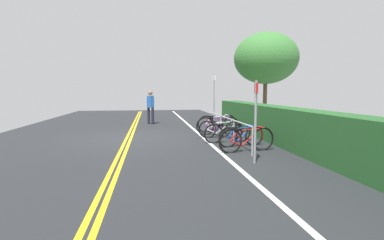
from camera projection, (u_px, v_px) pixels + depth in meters
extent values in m
cube|color=#232628|center=(129.00, 138.00, 10.93)|extent=(31.21, 10.92, 0.05)
cube|color=gold|center=(127.00, 138.00, 10.91)|extent=(28.09, 0.10, 0.00)
cube|color=gold|center=(131.00, 137.00, 10.94)|extent=(28.09, 0.10, 0.00)
cube|color=white|center=(201.00, 136.00, 11.33)|extent=(28.09, 0.12, 0.00)
cylinder|color=#9EA0A5|center=(211.00, 121.00, 12.96)|extent=(0.05, 0.05, 0.80)
cylinder|color=#9EA0A5|center=(221.00, 126.00, 11.24)|extent=(0.05, 0.05, 0.80)
cylinder|color=#9EA0A5|center=(234.00, 132.00, 9.53)|extent=(0.05, 0.05, 0.80)
cylinder|color=#9EA0A5|center=(252.00, 142.00, 7.81)|extent=(0.05, 0.05, 0.80)
cylinder|color=#9EA0A5|center=(227.00, 118.00, 10.35)|extent=(5.24, 0.04, 0.04)
torus|color=black|center=(229.00, 123.00, 12.57)|extent=(0.14, 0.76, 0.75)
torus|color=black|center=(206.00, 124.00, 12.30)|extent=(0.14, 0.76, 0.75)
cylinder|color=white|center=(220.00, 122.00, 12.46)|extent=(0.11, 0.61, 0.52)
cylinder|color=white|center=(219.00, 117.00, 12.42)|extent=(0.12, 0.72, 0.07)
cylinder|color=white|center=(213.00, 122.00, 12.37)|extent=(0.06, 0.18, 0.46)
cylinder|color=white|center=(210.00, 126.00, 12.35)|extent=(0.08, 0.39, 0.19)
cylinder|color=white|center=(209.00, 121.00, 12.31)|extent=(0.07, 0.26, 0.32)
cylinder|color=white|center=(228.00, 120.00, 12.54)|extent=(0.05, 0.14, 0.34)
cube|color=black|center=(211.00, 116.00, 12.32)|extent=(0.10, 0.21, 0.05)
cylinder|color=white|center=(227.00, 115.00, 12.51)|extent=(0.46, 0.08, 0.03)
torus|color=black|center=(231.00, 126.00, 11.72)|extent=(0.09, 0.75, 0.75)
torus|color=black|center=(205.00, 126.00, 11.61)|extent=(0.09, 0.75, 0.75)
cylinder|color=purple|center=(221.00, 124.00, 11.67)|extent=(0.06, 0.60, 0.51)
cylinder|color=purple|center=(220.00, 118.00, 11.64)|extent=(0.07, 0.72, 0.07)
cylinder|color=purple|center=(213.00, 124.00, 11.64)|extent=(0.04, 0.17, 0.46)
cylinder|color=purple|center=(210.00, 128.00, 11.64)|extent=(0.05, 0.38, 0.19)
cylinder|color=purple|center=(208.00, 123.00, 11.61)|extent=(0.05, 0.26, 0.32)
cylinder|color=purple|center=(230.00, 122.00, 11.70)|extent=(0.04, 0.14, 0.34)
cube|color=black|center=(211.00, 118.00, 11.60)|extent=(0.09, 0.20, 0.05)
cylinder|color=purple|center=(228.00, 117.00, 11.67)|extent=(0.46, 0.05, 0.03)
torus|color=black|center=(234.00, 130.00, 10.72)|extent=(0.26, 0.66, 0.68)
torus|color=black|center=(207.00, 129.00, 10.88)|extent=(0.26, 0.66, 0.68)
cylinder|color=silver|center=(224.00, 128.00, 10.77)|extent=(0.21, 0.55, 0.46)
cylinder|color=silver|center=(222.00, 122.00, 10.76)|extent=(0.25, 0.66, 0.07)
cylinder|color=silver|center=(215.00, 128.00, 10.83)|extent=(0.09, 0.17, 0.42)
cylinder|color=silver|center=(212.00, 131.00, 10.86)|extent=(0.15, 0.36, 0.17)
cylinder|color=silver|center=(210.00, 126.00, 10.85)|extent=(0.11, 0.25, 0.29)
cylinder|color=silver|center=(233.00, 126.00, 10.71)|extent=(0.08, 0.14, 0.31)
cube|color=black|center=(213.00, 122.00, 10.82)|extent=(0.14, 0.21, 0.05)
cylinder|color=silver|center=(231.00, 121.00, 10.70)|extent=(0.45, 0.17, 0.03)
torus|color=black|center=(241.00, 133.00, 10.04)|extent=(0.15, 0.69, 0.69)
torus|color=black|center=(214.00, 134.00, 9.74)|extent=(0.15, 0.69, 0.69)
cylinder|color=black|center=(231.00, 131.00, 9.92)|extent=(0.12, 0.59, 0.47)
cylinder|color=black|center=(230.00, 125.00, 9.88)|extent=(0.13, 0.71, 0.07)
cylinder|color=black|center=(222.00, 132.00, 9.82)|extent=(0.06, 0.17, 0.43)
cylinder|color=black|center=(219.00, 136.00, 9.80)|extent=(0.09, 0.38, 0.18)
cylinder|color=black|center=(217.00, 130.00, 9.76)|extent=(0.07, 0.26, 0.29)
cylinder|color=black|center=(240.00, 128.00, 10.01)|extent=(0.05, 0.14, 0.31)
cube|color=black|center=(220.00, 125.00, 9.78)|extent=(0.11, 0.21, 0.05)
cylinder|color=black|center=(239.00, 123.00, 9.97)|extent=(0.46, 0.09, 0.03)
torus|color=black|center=(254.00, 136.00, 9.37)|extent=(0.20, 0.67, 0.67)
torus|color=black|center=(228.00, 137.00, 9.04)|extent=(0.20, 0.67, 0.67)
cylinder|color=#1947B7|center=(244.00, 134.00, 9.24)|extent=(0.15, 0.54, 0.46)
cylinder|color=#1947B7|center=(243.00, 128.00, 9.20)|extent=(0.17, 0.64, 0.07)
cylinder|color=#1947B7|center=(236.00, 135.00, 9.13)|extent=(0.07, 0.16, 0.41)
cylinder|color=#1947B7|center=(233.00, 139.00, 9.10)|extent=(0.11, 0.35, 0.17)
cylinder|color=#1947B7|center=(231.00, 133.00, 9.06)|extent=(0.09, 0.24, 0.28)
cylinder|color=#1947B7|center=(253.00, 131.00, 9.34)|extent=(0.06, 0.13, 0.30)
cube|color=black|center=(234.00, 128.00, 9.08)|extent=(0.12, 0.21, 0.05)
cylinder|color=#1947B7|center=(252.00, 126.00, 9.30)|extent=(0.46, 0.12, 0.03)
torus|color=black|center=(263.00, 139.00, 8.55)|extent=(0.19, 0.73, 0.73)
torus|color=black|center=(230.00, 141.00, 8.20)|extent=(0.19, 0.73, 0.73)
cylinder|color=red|center=(251.00, 137.00, 8.41)|extent=(0.15, 0.61, 0.50)
cylinder|color=red|center=(249.00, 130.00, 8.37)|extent=(0.17, 0.73, 0.07)
cylinder|color=red|center=(240.00, 138.00, 8.29)|extent=(0.07, 0.18, 0.45)
cylinder|color=red|center=(236.00, 143.00, 8.27)|extent=(0.11, 0.39, 0.19)
cylinder|color=red|center=(234.00, 136.00, 8.23)|extent=(0.08, 0.27, 0.31)
cylinder|color=red|center=(261.00, 134.00, 8.52)|extent=(0.06, 0.15, 0.33)
cube|color=black|center=(238.00, 130.00, 8.25)|extent=(0.12, 0.21, 0.05)
cylinder|color=red|center=(260.00, 127.00, 8.48)|extent=(0.46, 0.11, 0.03)
cylinder|color=#1E1E2D|center=(149.00, 116.00, 15.45)|extent=(0.14, 0.14, 0.89)
cylinder|color=#1E1E2D|center=(153.00, 116.00, 15.28)|extent=(0.14, 0.14, 0.89)
cylinder|color=#2659A5|center=(150.00, 102.00, 15.29)|extent=(0.32, 0.32, 0.63)
sphere|color=#8C6647|center=(150.00, 93.00, 15.24)|extent=(0.24, 0.24, 0.24)
cylinder|color=#2659A5|center=(148.00, 102.00, 15.40)|extent=(0.09, 0.09, 0.55)
cylinder|color=#2659A5|center=(153.00, 102.00, 15.18)|extent=(0.09, 0.09, 0.55)
cylinder|color=gray|center=(214.00, 101.00, 13.53)|extent=(0.06, 0.06, 2.56)
cube|color=white|center=(214.00, 78.00, 13.42)|extent=(0.36, 0.08, 0.24)
cylinder|color=gray|center=(255.00, 122.00, 6.97)|extent=(0.06, 0.06, 2.02)
cube|color=red|center=(256.00, 88.00, 6.88)|extent=(0.36, 0.09, 0.24)
cube|color=#235626|center=(290.00, 127.00, 9.13)|extent=(14.24, 0.86, 1.23)
cylinder|color=brown|center=(265.00, 102.00, 15.80)|extent=(0.22, 0.22, 2.28)
ellipsoid|color=#387533|center=(266.00, 58.00, 15.56)|extent=(3.45, 3.45, 2.76)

